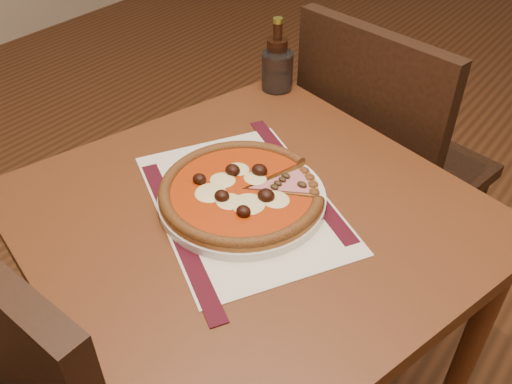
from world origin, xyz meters
TOP-DOWN VIEW (x-y plane):
  - table at (0.28, -0.94)m, footprint 0.97×0.97m
  - chair_far at (0.28, -0.34)m, footprint 0.51×0.51m
  - placemat at (0.25, -0.93)m, footprint 0.54×0.50m
  - plate at (0.25, -0.93)m, footprint 0.32×0.32m
  - pizza at (0.25, -0.94)m, footprint 0.32×0.32m
  - ham_slice at (0.32, -0.86)m, footprint 0.12×0.13m
  - water_glass at (0.03, -0.52)m, footprint 0.09×0.09m
  - bottle at (0.02, -0.50)m, footprint 0.05×0.05m

SIDE VIEW (x-z plane):
  - chair_far at x=0.28m, z-range 0.07..1.01m
  - table at x=0.28m, z-range 0.27..1.02m
  - placemat at x=0.25m, z-range 0.75..0.75m
  - plate at x=0.25m, z-range 0.75..0.77m
  - ham_slice at x=0.32m, z-range 0.77..0.79m
  - pizza at x=0.25m, z-range 0.76..0.80m
  - water_glass at x=0.03m, z-range 0.75..0.85m
  - bottle at x=0.02m, z-range 0.73..0.91m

